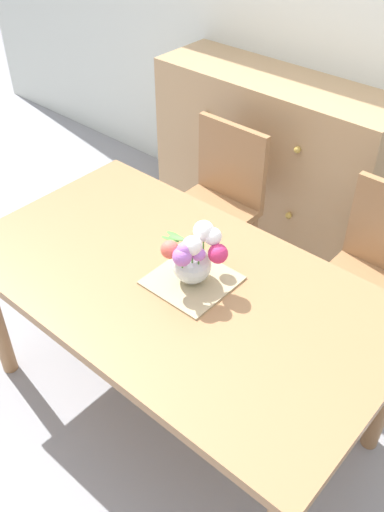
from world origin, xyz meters
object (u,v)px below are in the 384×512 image
object	(u,v)px
chair_right	(375,272)
dresser	(270,162)
dining_table	(176,297)
flower_vase	(194,256)
chair_left	(217,198)

from	to	relation	value
chair_right	dresser	size ratio (longest dim) A/B	0.64
dining_table	chair_right	xyz separation A→B (m)	(0.45, 0.81, -0.14)
dining_table	flower_vase	bearing A→B (deg)	28.49
flower_vase	chair_right	bearing A→B (deg)	63.39
dresser	flower_vase	xyz separation A→B (m)	(0.54, -1.30, 0.38)
dining_table	dresser	world-z (taller)	dresser
chair_left	chair_right	bearing A→B (deg)	-180.00
chair_right	chair_left	bearing A→B (deg)	0.00
chair_left	dresser	size ratio (longest dim) A/B	0.64
dresser	flower_vase	distance (m)	1.46
dining_table	chair_left	bearing A→B (deg)	119.13
dining_table	flower_vase	size ratio (longest dim) A/B	6.57
chair_left	chair_right	size ratio (longest dim) A/B	1.00
chair_left	dresser	world-z (taller)	dresser
dining_table	dresser	bearing A→B (deg)	109.82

